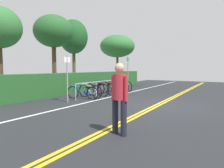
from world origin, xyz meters
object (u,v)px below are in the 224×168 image
(sign_post_far, at_px, (128,70))
(tree_extra, at_px, (117,46))
(bicycle_4, at_px, (111,87))
(tree_far_right, at_px, (74,37))
(sign_post_near, at_px, (67,74))
(bicycle_1, at_px, (90,91))
(bicycle_5, at_px, (118,87))
(bicycle_0, at_px, (83,93))
(pedestrian, at_px, (119,94))
(tree_mid, at_px, (53,32))
(bicycle_3, at_px, (106,89))
(bike_rack, at_px, (105,84))
(bicycle_6, at_px, (123,86))
(bicycle_2, at_px, (96,90))

(sign_post_far, bearing_deg, tree_extra, 38.35)
(bicycle_4, distance_m, tree_extra, 7.61)
(tree_far_right, bearing_deg, sign_post_near, -140.83)
(bicycle_1, relative_size, tree_extra, 0.37)
(bicycle_1, relative_size, bicycle_5, 1.01)
(bicycle_1, bearing_deg, bicycle_5, -1.29)
(bicycle_0, distance_m, sign_post_near, 1.47)
(pedestrian, relative_size, sign_post_near, 0.79)
(tree_mid, bearing_deg, bicycle_3, -78.36)
(tree_far_right, bearing_deg, bike_rack, -116.69)
(bicycle_5, distance_m, sign_post_near, 4.59)
(bike_rack, distance_m, tree_extra, 8.07)
(bike_rack, bearing_deg, tree_extra, 23.90)
(bicycle_6, bearing_deg, bicycle_2, 174.88)
(bicycle_0, height_order, tree_mid, tree_mid)
(bicycle_6, relative_size, tree_far_right, 0.32)
(pedestrian, relative_size, tree_extra, 0.36)
(bicycle_0, relative_size, tree_mid, 0.36)
(bicycle_2, xyz_separation_m, sign_post_far, (3.79, -0.09, 1.05))
(sign_post_far, bearing_deg, bicycle_0, 179.78)
(bicycle_6, height_order, tree_mid, tree_mid)
(pedestrian, height_order, sign_post_far, sign_post_far)
(bicycle_3, distance_m, tree_mid, 4.87)
(bicycle_0, distance_m, tree_extra, 9.88)
(bicycle_6, distance_m, sign_post_far, 1.53)
(bike_rack, bearing_deg, bicycle_6, -3.98)
(bike_rack, distance_m, pedestrian, 7.07)
(bike_rack, relative_size, bicycle_4, 3.01)
(tree_far_right, bearing_deg, bicycle_6, -92.27)
(pedestrian, bearing_deg, tree_mid, 56.20)
(bicycle_0, height_order, bicycle_6, bicycle_6)
(bicycle_6, bearing_deg, tree_extra, 32.87)
(bicycle_1, relative_size, tree_far_right, 0.33)
(bicycle_4, bearing_deg, sign_post_far, 1.49)
(bicycle_2, bearing_deg, pedestrian, -139.59)
(bicycle_0, distance_m, bicycle_3, 1.89)
(tree_mid, bearing_deg, bicycle_4, -66.00)
(pedestrian, xyz_separation_m, sign_post_far, (8.77, 4.15, 0.46))
(bicycle_0, bearing_deg, tree_mid, 69.84)
(bicycle_4, distance_m, pedestrian, 7.63)
(bicycle_4, xyz_separation_m, pedestrian, (-6.42, -4.09, 0.58))
(bicycle_0, relative_size, bicycle_3, 1.06)
(tree_far_right, bearing_deg, bicycle_3, -116.80)
(bike_rack, xyz_separation_m, bicycle_0, (-1.96, 0.04, -0.29))
(sign_post_far, bearing_deg, bike_rack, -179.64)
(bicycle_3, xyz_separation_m, pedestrian, (-5.65, -4.00, 0.60))
(bike_rack, distance_m, bicycle_2, 0.79)
(bicycle_2, height_order, pedestrian, pedestrian)
(pedestrian, distance_m, tree_extra, 14.73)
(bicycle_1, relative_size, sign_post_far, 0.73)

